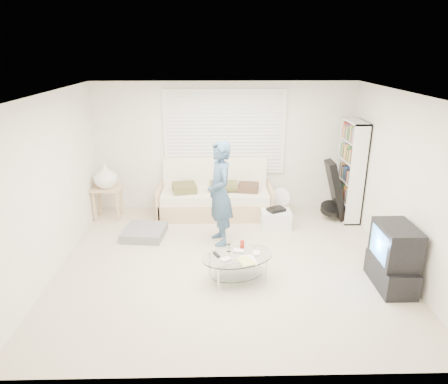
{
  "coord_description": "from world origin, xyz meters",
  "views": [
    {
      "loc": [
        -0.18,
        -5.35,
        3.07
      ],
      "look_at": [
        -0.05,
        0.3,
        1.03
      ],
      "focal_mm": 32.0,
      "sensor_mm": 36.0,
      "label": 1
    }
  ],
  "objects_px": {
    "tv_unit": "(393,257)",
    "coffee_table": "(238,260)",
    "futon_sofa": "(215,197)",
    "bookshelf": "(351,171)"
  },
  "relations": [
    {
      "from": "tv_unit",
      "to": "coffee_table",
      "type": "height_order",
      "value": "tv_unit"
    },
    {
      "from": "tv_unit",
      "to": "futon_sofa",
      "type": "bearing_deg",
      "value": 133.08
    },
    {
      "from": "tv_unit",
      "to": "coffee_table",
      "type": "relative_size",
      "value": 0.77
    },
    {
      "from": "futon_sofa",
      "to": "tv_unit",
      "type": "relative_size",
      "value": 2.44
    },
    {
      "from": "bookshelf",
      "to": "coffee_table",
      "type": "height_order",
      "value": "bookshelf"
    },
    {
      "from": "bookshelf",
      "to": "tv_unit",
      "type": "bearing_deg",
      "value": -93.06
    },
    {
      "from": "futon_sofa",
      "to": "tv_unit",
      "type": "bearing_deg",
      "value": -46.92
    },
    {
      "from": "bookshelf",
      "to": "coffee_table",
      "type": "relative_size",
      "value": 1.61
    },
    {
      "from": "futon_sofa",
      "to": "bookshelf",
      "type": "height_order",
      "value": "bookshelf"
    },
    {
      "from": "coffee_table",
      "to": "futon_sofa",
      "type": "bearing_deg",
      "value": 97.52
    }
  ]
}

